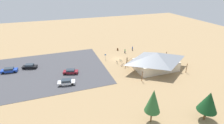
# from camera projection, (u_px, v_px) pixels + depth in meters

# --- Properties ---
(ground) EXTENTS (160.00, 160.00, 0.00)m
(ground) POSITION_uv_depth(u_px,v_px,m) (117.00, 59.00, 63.31)
(ground) COLOR #9E7F56
(ground) RESTS_ON ground
(parking_lot_asphalt) EXTENTS (42.77, 28.77, 0.05)m
(parking_lot_asphalt) POSITION_uv_depth(u_px,v_px,m) (34.00, 73.00, 53.75)
(parking_lot_asphalt) COLOR #424247
(parking_lot_asphalt) RESTS_ON ground
(bike_pavilion) EXTENTS (15.49, 10.72, 5.64)m
(bike_pavilion) POSITION_uv_depth(u_px,v_px,m) (156.00, 60.00, 54.64)
(bike_pavilion) COLOR beige
(bike_pavilion) RESTS_ON ground
(trash_bin) EXTENTS (0.60, 0.60, 0.90)m
(trash_bin) POSITION_uv_depth(u_px,v_px,m) (118.00, 49.00, 70.89)
(trash_bin) COLOR brown
(trash_bin) RESTS_ON ground
(lot_sign) EXTENTS (0.56, 0.08, 2.20)m
(lot_sign) POSITION_uv_depth(u_px,v_px,m) (105.00, 56.00, 61.95)
(lot_sign) COLOR #99999E
(lot_sign) RESTS_ON ground
(pine_far_east) EXTENTS (3.74, 3.74, 6.41)m
(pine_far_east) POSITION_uv_depth(u_px,v_px,m) (209.00, 102.00, 33.83)
(pine_far_east) COLOR brown
(pine_far_east) RESTS_ON ground
(pine_east) EXTENTS (3.03, 3.03, 7.30)m
(pine_east) POSITION_uv_depth(u_px,v_px,m) (153.00, 101.00, 33.10)
(pine_east) COLOR brown
(pine_east) RESTS_ON ground
(bicycle_orange_lone_east) EXTENTS (1.71, 0.67, 0.84)m
(bicycle_orange_lone_east) POSITION_uv_depth(u_px,v_px,m) (128.00, 61.00, 60.45)
(bicycle_orange_lone_east) COLOR black
(bicycle_orange_lone_east) RESTS_ON ground
(bicycle_purple_near_porch) EXTENTS (1.50, 0.98, 0.80)m
(bicycle_purple_near_porch) POSITION_uv_depth(u_px,v_px,m) (123.00, 65.00, 57.85)
(bicycle_purple_near_porch) COLOR black
(bicycle_purple_near_porch) RESTS_ON ground
(bicycle_blue_back_row) EXTENTS (0.81, 1.57, 0.77)m
(bicycle_blue_back_row) POSITION_uv_depth(u_px,v_px,m) (127.00, 64.00, 58.72)
(bicycle_blue_back_row) COLOR black
(bicycle_blue_back_row) RESTS_ON ground
(bicycle_teal_yard_left) EXTENTS (0.64, 1.65, 0.87)m
(bicycle_teal_yard_left) POSITION_uv_depth(u_px,v_px,m) (121.00, 61.00, 60.91)
(bicycle_teal_yard_left) COLOR black
(bicycle_teal_yard_left) RESTS_ON ground
(bicycle_green_edge_north) EXTENTS (0.74, 1.59, 0.79)m
(bicycle_green_edge_north) POSITION_uv_depth(u_px,v_px,m) (127.00, 59.00, 62.15)
(bicycle_green_edge_north) COLOR black
(bicycle_green_edge_north) RESTS_ON ground
(bicycle_red_by_bin) EXTENTS (1.03, 1.38, 0.74)m
(bicycle_red_by_bin) POSITION_uv_depth(u_px,v_px,m) (133.00, 59.00, 61.92)
(bicycle_red_by_bin) COLOR black
(bicycle_red_by_bin) RESTS_ON ground
(bicycle_black_near_sign) EXTENTS (0.48, 1.66, 0.82)m
(bicycle_black_near_sign) POSITION_uv_depth(u_px,v_px,m) (117.00, 63.00, 59.55)
(bicycle_black_near_sign) COLOR black
(bicycle_black_near_sign) RESTS_ON ground
(bicycle_orange_edge_south) EXTENTS (1.11, 1.30, 0.84)m
(bicycle_orange_edge_south) POSITION_uv_depth(u_px,v_px,m) (126.00, 67.00, 56.59)
(bicycle_orange_edge_south) COLOR black
(bicycle_orange_edge_south) RESTS_ON ground
(car_black_aisle_side) EXTENTS (4.68, 2.97, 1.40)m
(car_black_aisle_side) POSITION_uv_depth(u_px,v_px,m) (30.00, 66.00, 56.09)
(car_black_aisle_side) COLOR black
(car_black_aisle_side) RESTS_ON parking_lot_asphalt
(car_blue_far_end) EXTENTS (4.70, 2.24, 1.39)m
(car_blue_far_end) POSITION_uv_depth(u_px,v_px,m) (9.00, 70.00, 53.66)
(car_blue_far_end) COLOR #1E42B2
(car_blue_far_end) RESTS_ON parking_lot_asphalt
(car_maroon_mid_lot) EXTENTS (4.66, 2.93, 1.37)m
(car_maroon_mid_lot) POSITION_uv_depth(u_px,v_px,m) (71.00, 72.00, 52.86)
(car_maroon_mid_lot) COLOR maroon
(car_maroon_mid_lot) RESTS_ON parking_lot_asphalt
(car_white_by_curb) EXTENTS (4.79, 2.56, 1.47)m
(car_white_by_curb) POSITION_uv_depth(u_px,v_px,m) (66.00, 82.00, 47.28)
(car_white_by_curb) COLOR white
(car_white_by_curb) RESTS_ON parking_lot_asphalt
(visitor_at_bikes) EXTENTS (0.36, 0.36, 1.76)m
(visitor_at_bikes) POSITION_uv_depth(u_px,v_px,m) (125.00, 51.00, 68.04)
(visitor_at_bikes) COLOR #2D3347
(visitor_at_bikes) RESTS_ON ground
(visitor_by_pavilion) EXTENTS (0.40, 0.39, 1.74)m
(visitor_by_pavilion) POSITION_uv_depth(u_px,v_px,m) (132.00, 48.00, 70.75)
(visitor_by_pavilion) COLOR #2D3347
(visitor_by_pavilion) RESTS_ON ground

